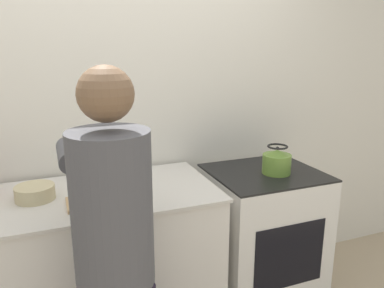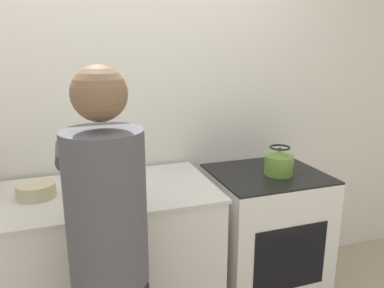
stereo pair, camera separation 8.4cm
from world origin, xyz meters
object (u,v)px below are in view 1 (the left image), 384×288
object	(u,v)px
oven	(262,238)
kettle	(277,162)
person	(114,251)
knife	(104,197)
cutting_board	(98,201)

from	to	relation	value
oven	kettle	distance (m)	0.55
oven	person	size ratio (longest dim) A/B	0.57
knife	kettle	world-z (taller)	kettle
knife	kettle	bearing A→B (deg)	-21.21
person	cutting_board	size ratio (longest dim) A/B	5.42
cutting_board	knife	world-z (taller)	knife
cutting_board	knife	size ratio (longest dim) A/B	1.64
cutting_board	oven	bearing A→B (deg)	5.40
cutting_board	kettle	distance (m)	1.10
cutting_board	knife	bearing A→B (deg)	25.20
person	kettle	bearing A→B (deg)	23.66
person	cutting_board	world-z (taller)	person
kettle	person	bearing A→B (deg)	-156.34
kettle	cutting_board	bearing A→B (deg)	-177.37
oven	cutting_board	world-z (taller)	cutting_board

